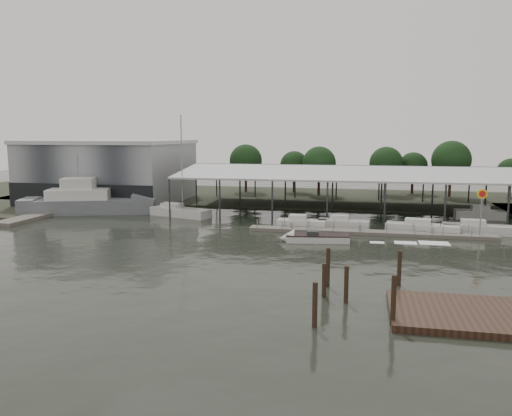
% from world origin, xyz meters
% --- Properties ---
extents(ground, '(200.00, 200.00, 0.00)m').
position_xyz_m(ground, '(0.00, 0.00, 0.00)').
color(ground, black).
rests_on(ground, ground).
extents(land_strip_far, '(140.00, 30.00, 0.30)m').
position_xyz_m(land_strip_far, '(0.00, 42.00, 0.10)').
color(land_strip_far, '#333729').
rests_on(land_strip_far, ground).
extents(land_strip_west, '(20.00, 40.00, 0.30)m').
position_xyz_m(land_strip_west, '(-40.00, 30.00, 0.10)').
color(land_strip_west, '#333729').
rests_on(land_strip_west, ground).
extents(storage_warehouse, '(24.50, 20.50, 10.50)m').
position_xyz_m(storage_warehouse, '(-28.00, 29.94, 5.29)').
color(storage_warehouse, gray).
rests_on(storage_warehouse, ground).
extents(covered_boat_shed, '(58.24, 24.00, 6.96)m').
position_xyz_m(covered_boat_shed, '(17.00, 28.00, 6.13)').
color(covered_boat_shed, silver).
rests_on(covered_boat_shed, ground).
extents(trawler_dock, '(3.00, 18.00, 0.50)m').
position_xyz_m(trawler_dock, '(-30.00, 14.00, 0.25)').
color(trawler_dock, slate).
rests_on(trawler_dock, ground).
extents(floating_dock, '(28.00, 2.00, 1.40)m').
position_xyz_m(floating_dock, '(15.00, 10.00, 0.20)').
color(floating_dock, slate).
rests_on(floating_dock, ground).
extents(shell_fuel_sign, '(1.10, 0.18, 5.55)m').
position_xyz_m(shell_fuel_sign, '(27.00, 9.99, 3.93)').
color(shell_fuel_sign, gray).
rests_on(shell_fuel_sign, ground).
extents(grey_trawler, '(19.77, 11.11, 8.84)m').
position_xyz_m(grey_trawler, '(-25.21, 17.74, 1.58)').
color(grey_trawler, slate).
rests_on(grey_trawler, ground).
extents(white_sailboat, '(9.46, 5.40, 14.30)m').
position_xyz_m(white_sailboat, '(-11.00, 17.58, 0.66)').
color(white_sailboat, silver).
rests_on(white_sailboat, ground).
extents(speedboat_underway, '(18.35, 4.65, 2.00)m').
position_xyz_m(speedboat_underway, '(8.94, 4.50, 0.39)').
color(speedboat_underway, silver).
rests_on(speedboat_underway, ground).
extents(moored_cruiser_0, '(5.96, 2.26, 1.70)m').
position_xyz_m(moored_cruiser_0, '(6.89, 12.22, 0.61)').
color(moored_cruiser_0, silver).
rests_on(moored_cruiser_0, ground).
extents(moored_cruiser_1, '(6.38, 2.63, 1.70)m').
position_xyz_m(moored_cruiser_1, '(11.95, 13.27, 0.61)').
color(moored_cruiser_1, silver).
rests_on(moored_cruiser_1, ground).
extents(moored_cruiser_2, '(8.54, 3.61, 1.70)m').
position_xyz_m(moored_cruiser_2, '(21.09, 12.21, 0.61)').
color(moored_cruiser_2, silver).
rests_on(moored_cruiser_2, ground).
extents(moored_cruiser_3, '(7.81, 2.97, 1.70)m').
position_xyz_m(moored_cruiser_3, '(27.30, 13.03, 0.61)').
color(moored_cruiser_3, silver).
rests_on(moored_cruiser_3, ground).
extents(mooring_pilings, '(5.84, 10.00, 3.76)m').
position_xyz_m(mooring_pilings, '(13.59, -14.63, 1.09)').
color(mooring_pilings, '#322419').
rests_on(mooring_pilings, ground).
extents(horizon_tree_line, '(72.35, 11.57, 10.39)m').
position_xyz_m(horizon_tree_line, '(20.92, 47.84, 6.02)').
color(horizon_tree_line, black).
rests_on(horizon_tree_line, ground).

